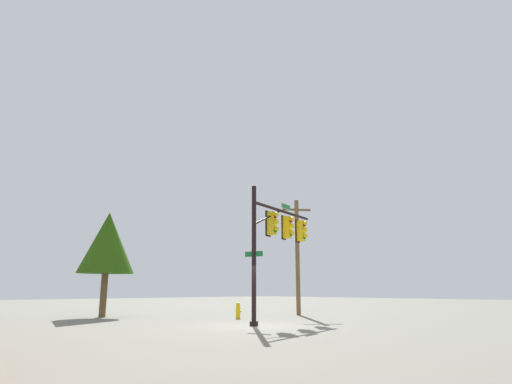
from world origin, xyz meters
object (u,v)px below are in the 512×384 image
(signal_pole_assembly, at_px, (279,233))
(utility_pole, at_px, (297,254))
(fire_hydrant, at_px, (238,311))
(tree_near, at_px, (107,243))

(signal_pole_assembly, relative_size, utility_pole, 0.86)
(signal_pole_assembly, xyz_separation_m, fire_hydrant, (0.53, 3.55, -3.75))
(fire_hydrant, relative_size, tree_near, 0.14)
(signal_pole_assembly, xyz_separation_m, tree_near, (-4.24, 9.56, -0.04))
(signal_pole_assembly, height_order, utility_pole, utility_pole)
(signal_pole_assembly, distance_m, tree_near, 10.46)
(tree_near, bearing_deg, fire_hydrant, -51.62)
(signal_pole_assembly, distance_m, fire_hydrant, 5.19)
(signal_pole_assembly, bearing_deg, fire_hydrant, 81.57)
(fire_hydrant, bearing_deg, utility_pole, -1.11)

